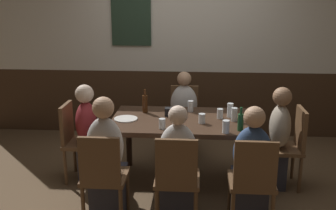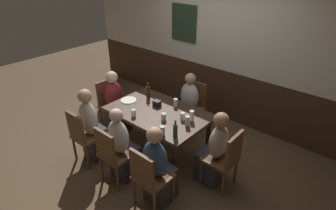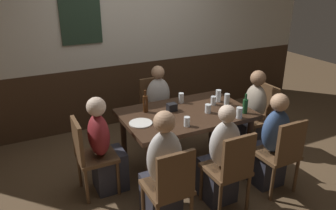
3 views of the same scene
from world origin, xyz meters
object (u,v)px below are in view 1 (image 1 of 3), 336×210
at_px(tumbler_short, 230,111).
at_px(beer_bottle_brown, 145,103).
at_px(chair_left_near, 103,174).
at_px(beer_glass_tall, 220,114).
at_px(highball_clear, 191,107).
at_px(chair_head_west, 77,137).
at_px(person_head_east, 274,145).
at_px(chair_head_east, 290,143).
at_px(person_mid_far, 184,122).
at_px(person_head_west, 91,140).
at_px(chair_mid_far, 184,116).
at_px(chair_right_near, 253,179).
at_px(person_left_near, 107,166).
at_px(person_mid_near, 178,172).
at_px(pint_glass_amber, 226,128).
at_px(pint_glass_pale, 162,124).
at_px(chair_mid_near, 177,176).
at_px(person_right_near, 250,173).
at_px(condiment_caddy, 170,112).
at_px(tumbler_water, 234,115).
at_px(dining_table, 181,126).
at_px(pint_glass_stout, 202,119).
at_px(plate_white_large, 126,119).

relative_size(tumbler_short, beer_bottle_brown, 0.58).
height_order(chair_left_near, beer_glass_tall, chair_left_near).
relative_size(chair_left_near, highball_clear, 6.96).
bearing_deg(chair_head_west, person_head_east, 0.00).
xyz_separation_m(person_head_east, beer_glass_tall, (-0.59, 0.05, 0.32)).
height_order(chair_head_east, person_head_east, person_head_east).
distance_m(person_mid_far, person_head_west, 1.24).
bearing_deg(chair_mid_far, person_head_east, -41.71).
relative_size(chair_right_near, person_mid_far, 0.79).
bearing_deg(person_left_near, person_mid_near, 0.24).
bearing_deg(chair_head_west, beer_glass_tall, 1.90).
bearing_deg(pint_glass_amber, chair_mid_far, 108.92).
height_order(chair_right_near, pint_glass_pale, chair_right_near).
relative_size(person_left_near, person_head_west, 1.07).
bearing_deg(pint_glass_amber, person_left_near, -163.97).
bearing_deg(pint_glass_amber, chair_right_near, -66.14).
relative_size(chair_left_near, person_mid_near, 0.79).
bearing_deg(highball_clear, chair_mid_near, -94.49).
distance_m(beer_glass_tall, pint_glass_amber, 0.47).
xyz_separation_m(chair_head_east, person_head_east, (-0.16, 0.00, -0.03)).
bearing_deg(beer_glass_tall, person_mid_near, -117.97).
bearing_deg(chair_right_near, beer_bottle_brown, 134.26).
bearing_deg(chair_mid_near, person_right_near, 13.92).
relative_size(chair_right_near, person_mid_near, 0.79).
relative_size(beer_glass_tall, tumbler_short, 0.70).
distance_m(chair_head_east, pint_glass_amber, 0.88).
relative_size(person_head_west, person_mid_near, 0.99).
height_order(person_head_east, beer_bottle_brown, person_head_east).
xyz_separation_m(chair_head_east, tumbler_short, (-0.64, 0.11, 0.31)).
bearing_deg(person_mid_near, chair_head_east, 32.02).
bearing_deg(condiment_caddy, person_right_near, -46.73).
bearing_deg(tumbler_water, person_right_near, -81.87).
bearing_deg(condiment_caddy, chair_mid_far, 80.47).
relative_size(dining_table, highball_clear, 11.87).
bearing_deg(pint_glass_pale, person_mid_far, 80.45).
distance_m(pint_glass_stout, pint_glass_amber, 0.37).
bearing_deg(beer_glass_tall, tumbler_short, 27.90).
height_order(chair_mid_near, person_mid_far, person_mid_far).
xyz_separation_m(dining_table, beer_bottle_brown, (-0.42, 0.22, 0.19)).
bearing_deg(tumbler_short, pint_glass_amber, -98.62).
xyz_separation_m(dining_table, beer_glass_tall, (0.42, 0.05, 0.13)).
bearing_deg(person_mid_far, chair_mid_far, 90.00).
relative_size(dining_table, plate_white_large, 5.90).
relative_size(chair_left_near, plate_white_large, 3.46).
distance_m(person_head_west, beer_glass_tall, 1.45).
distance_m(chair_head_east, person_head_west, 2.17).
height_order(chair_mid_far, chair_head_west, same).
relative_size(person_left_near, condiment_caddy, 10.67).
xyz_separation_m(chair_right_near, person_left_near, (-1.32, 0.16, 0.00)).
relative_size(chair_mid_far, beer_bottle_brown, 3.28).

